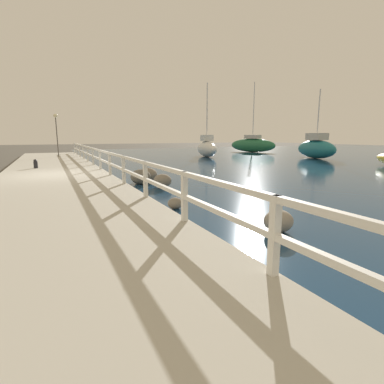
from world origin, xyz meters
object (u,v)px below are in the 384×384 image
(sailboat_teal, at_px, (316,148))
(mooring_bollard, at_px, (36,164))
(dock_lamp, at_px, (56,124))
(sailboat_green, at_px, (252,145))
(sailboat_white, at_px, (207,148))

(sailboat_teal, bearing_deg, mooring_bollard, -163.26)
(dock_lamp, height_order, sailboat_teal, sailboat_teal)
(sailboat_teal, distance_m, sailboat_green, 10.25)
(sailboat_white, distance_m, sailboat_green, 9.61)
(mooring_bollard, xyz_separation_m, sailboat_teal, (20.91, 1.60, 0.37))
(mooring_bollard, height_order, sailboat_teal, sailboat_teal)
(mooring_bollard, bearing_deg, sailboat_white, 28.10)
(sailboat_green, bearing_deg, sailboat_teal, -116.23)
(sailboat_white, bearing_deg, dock_lamp, -173.15)
(sailboat_white, bearing_deg, sailboat_teal, -23.82)
(sailboat_teal, bearing_deg, sailboat_white, 154.98)
(sailboat_green, bearing_deg, sailboat_white, -171.80)
(sailboat_white, bearing_deg, mooring_bollard, -138.33)
(mooring_bollard, relative_size, sailboat_green, 0.06)
(mooring_bollard, relative_size, dock_lamp, 0.14)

